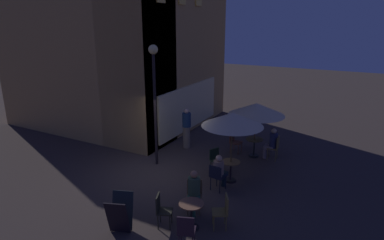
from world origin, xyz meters
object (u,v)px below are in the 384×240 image
Objects in this scene: cafe_table_1 at (231,168)px; patron_standing_3 at (187,128)px; cafe_table_2 at (191,211)px; cafe_chair_4 at (194,193)px; patron_seated_2 at (194,190)px; cafe_table_0 at (254,144)px; patron_seated_1 at (220,170)px; cafe_chair_1 at (275,146)px; cafe_chair_3 at (217,175)px; cafe_chair_2 at (216,158)px; cafe_chair_0 at (234,140)px; cafe_chair_5 at (161,208)px; patio_umbrella_1 at (232,120)px; patio_umbrella_0 at (256,109)px; cafe_chair_6 at (186,229)px; patron_seated_0 at (272,142)px; street_lamp_near_corner at (154,83)px; cafe_chair_7 at (223,209)px; menu_sandwich_board at (120,214)px.

cafe_table_1 is 0.42× the size of patron_standing_3.
cafe_chair_4 reaches higher than cafe_table_2.
cafe_chair_4 is 0.72× the size of patron_seated_2.
cafe_table_0 is 0.58× the size of patron_seated_2.
patron_seated_1 is 1.59m from patron_seated_2.
cafe_chair_1 is 3.28m from patron_seated_1.
patron_seated_1 is (0.14, -0.02, 0.13)m from cafe_chair_3.
cafe_chair_3 is at bearing -37.03° from cafe_chair_2.
cafe_chair_5 is at bearing -85.30° from cafe_chair_0.
patio_umbrella_1 reaches higher than cafe_chair_2.
cafe_chair_5 is (-5.64, 0.67, -1.40)m from patio_umbrella_0.
cafe_table_1 is at bearing 150.45° from cafe_chair_4.
cafe_chair_2 is 0.98× the size of cafe_chair_4.
cafe_chair_6 reaches higher than cafe_chair_5.
cafe_chair_1 is 1.08× the size of cafe_chair_2.
cafe_table_1 is 0.30× the size of patio_umbrella_1.
cafe_chair_0 is 0.97× the size of cafe_chair_6.
cafe_chair_2 is 0.74× the size of patron_seated_1.
cafe_table_0 is 0.79× the size of cafe_chair_6.
cafe_chair_4 is 0.53× the size of patron_standing_3.
patron_seated_1 is (-3.12, 0.82, -0.03)m from patron_seated_0.
cafe_chair_5 is (-3.21, -2.33, -2.56)m from street_lamp_near_corner.
cafe_table_1 is at bearing 56.35° from cafe_chair_5.
patron_standing_3 is at bearing 54.73° from cafe_table_1.
cafe_chair_3 is at bearing -105.83° from street_lamp_near_corner.
cafe_chair_4 is (-2.13, 0.25, -1.63)m from patio_umbrella_1.
cafe_chair_3 is 0.97× the size of cafe_chair_4.
cafe_table_2 is 0.79m from cafe_chair_5.
cafe_chair_1 is 0.80× the size of patron_seated_1.
cafe_chair_0 is 0.97× the size of cafe_chair_7.
patio_umbrella_1 reaches higher than cafe_chair_3.
cafe_chair_1 reaches higher than cafe_chair_2.
cafe_table_1 is at bearing 67.79° from cafe_chair_1.
patio_umbrella_0 is (5.34, 0.05, 1.44)m from cafe_table_2.
menu_sandwich_board is 1.04× the size of cafe_chair_6.
cafe_table_0 is 0.87m from cafe_chair_0.
patron_seated_1 is at bearing 129.09° from patron_standing_3.
patron_seated_2 is at bearing 42.77° from cafe_chair_5.
cafe_chair_0 is 0.76× the size of patron_seated_1.
patron_standing_3 is at bearing -171.33° from patron_seated_2.
cafe_chair_7 is (-2.52, -0.80, -1.61)m from patio_umbrella_1.
menu_sandwich_board is 4.16m from cafe_table_1.
cafe_chair_5 is at bearing -47.62° from patron_seated_2.
cafe_table_1 is 2.60m from cafe_chair_1.
cafe_table_1 is 0.71m from patron_seated_1.
menu_sandwich_board is 1.37× the size of cafe_table_1.
cafe_chair_1 reaches higher than cafe_table_0.
street_lamp_near_corner is 4.99× the size of cafe_chair_2.
cafe_chair_3 is 0.51× the size of patron_standing_3.
cafe_chair_4 is (-4.54, 0.28, 0.02)m from cafe_table_0.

